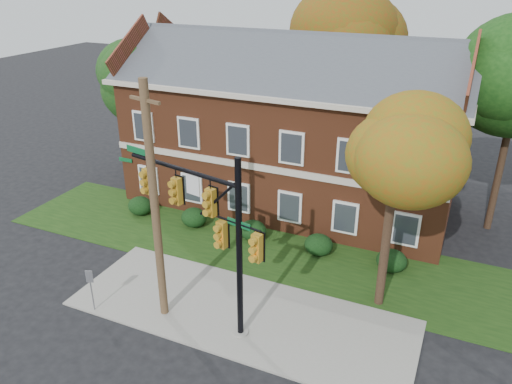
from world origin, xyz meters
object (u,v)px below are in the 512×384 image
at_px(traffic_signal, 210,222).
at_px(utility_pole, 155,207).
at_px(hedge_center, 253,230).
at_px(hedge_far_right, 392,261).
at_px(apartment_building, 292,120).
at_px(hedge_right, 319,245).
at_px(hedge_left, 194,218).
at_px(hedge_far_left, 140,206).
at_px(sign_post, 91,284).
at_px(tree_near_right, 403,155).
at_px(tree_left_rear, 134,78).
at_px(tree_far_rear, 355,33).

distance_m(traffic_signal, utility_pole, 2.16).
distance_m(hedge_center, hedge_far_right, 7.00).
relative_size(apartment_building, utility_pole, 1.97).
bearing_deg(utility_pole, hedge_right, 73.12).
xyz_separation_m(hedge_left, traffic_signal, (4.81, -6.57, 3.97)).
relative_size(hedge_left, hedge_far_right, 1.00).
xyz_separation_m(hedge_far_left, sign_post, (3.50, -7.97, 0.80)).
bearing_deg(sign_post, tree_near_right, 4.51).
relative_size(tree_left_rear, utility_pole, 0.93).
xyz_separation_m(hedge_far_left, utility_pole, (6.21, -6.94, 4.32)).
relative_size(hedge_center, tree_near_right, 0.16).
distance_m(hedge_center, hedge_right, 3.50).
height_order(hedge_far_right, sign_post, sign_post).
xyz_separation_m(hedge_far_right, utility_pole, (-7.79, -6.94, 4.32)).
height_order(hedge_right, utility_pole, utility_pole).
bearing_deg(tree_near_right, hedge_right, 142.72).
xyz_separation_m(apartment_building, hedge_center, (0.00, -5.25, -4.46)).
xyz_separation_m(apartment_building, tree_near_right, (7.22, -8.09, 1.68)).
relative_size(tree_near_right, utility_pole, 0.90).
bearing_deg(utility_pole, tree_left_rear, 143.72).
relative_size(hedge_far_left, hedge_center, 1.00).
bearing_deg(sign_post, hedge_far_left, 92.62).
relative_size(hedge_right, utility_pole, 0.15).
bearing_deg(hedge_center, utility_pole, -96.48).
bearing_deg(sign_post, hedge_center, 45.21).
distance_m(hedge_center, traffic_signal, 7.79).
bearing_deg(utility_pole, traffic_signal, 24.89).
bearing_deg(hedge_far_left, tree_far_rear, 57.50).
relative_size(hedge_center, utility_pole, 0.15).
bearing_deg(traffic_signal, hedge_far_left, 153.81).
bearing_deg(tree_near_right, tree_left_rear, 157.64).
relative_size(apartment_building, hedge_far_left, 13.43).
xyz_separation_m(hedge_left, tree_near_right, (10.72, -2.83, 6.14)).
relative_size(hedge_far_right, sign_post, 0.72).
xyz_separation_m(hedge_center, tree_left_rear, (-9.73, 4.14, 6.16)).
bearing_deg(hedge_far_right, apartment_building, 143.11).
relative_size(hedge_far_right, tree_left_rear, 0.16).
height_order(tree_far_rear, utility_pole, tree_far_rear).
distance_m(apartment_building, hedge_far_right, 9.82).
height_order(tree_near_right, sign_post, tree_near_right).
height_order(apartment_building, tree_far_rear, tree_far_rear).
height_order(apartment_building, traffic_signal, apartment_building).
bearing_deg(tree_left_rear, sign_post, -62.78).
bearing_deg(apartment_building, utility_pole, -93.70).
distance_m(apartment_building, utility_pole, 12.22).
height_order(utility_pole, sign_post, utility_pole).
xyz_separation_m(hedge_right, hedge_far_right, (3.50, 0.00, 0.00)).
bearing_deg(hedge_right, utility_pole, -121.70).
bearing_deg(hedge_center, apartment_building, 90.00).
height_order(apartment_building, hedge_left, apartment_building).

